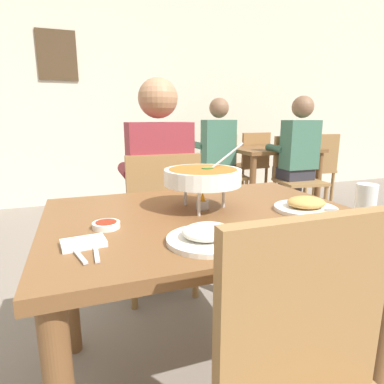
# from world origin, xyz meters

# --- Properties ---
(ground_plane) EXTENTS (16.00, 16.00, 0.00)m
(ground_plane) POSITION_xyz_m (0.00, 0.00, 0.00)
(ground_plane) COLOR gray
(cafe_rear_partition) EXTENTS (10.00, 0.10, 3.00)m
(cafe_rear_partition) POSITION_xyz_m (0.00, 3.32, 1.50)
(cafe_rear_partition) COLOR beige
(cafe_rear_partition) RESTS_ON ground_plane
(picture_frame_hung) EXTENTS (0.44, 0.03, 0.56)m
(picture_frame_hung) POSITION_xyz_m (-0.58, 3.26, 1.81)
(picture_frame_hung) COLOR #4C3823
(dining_table_main) EXTENTS (1.17, 0.87, 0.74)m
(dining_table_main) POSITION_xyz_m (0.00, 0.00, 0.63)
(dining_table_main) COLOR brown
(dining_table_main) RESTS_ON ground_plane
(chair_diner_main) EXTENTS (0.44, 0.44, 0.90)m
(chair_diner_main) POSITION_xyz_m (-0.00, 0.72, 0.51)
(chair_diner_main) COLOR olive
(chair_diner_main) RESTS_ON ground_plane
(diner_main) EXTENTS (0.40, 0.45, 1.31)m
(diner_main) POSITION_xyz_m (0.00, 0.75, 0.75)
(diner_main) COLOR #2D2D38
(diner_main) RESTS_ON ground_plane
(curry_bowl) EXTENTS (0.33, 0.30, 0.26)m
(curry_bowl) POSITION_xyz_m (0.01, 0.06, 0.87)
(curry_bowl) COLOR silver
(curry_bowl) RESTS_ON dining_table_main
(rice_plate) EXTENTS (0.24, 0.24, 0.06)m
(rice_plate) POSITION_xyz_m (-0.10, -0.27, 0.76)
(rice_plate) COLOR white
(rice_plate) RESTS_ON dining_table_main
(appetizer_plate) EXTENTS (0.24, 0.24, 0.06)m
(appetizer_plate) POSITION_xyz_m (0.38, -0.10, 0.76)
(appetizer_plate) COLOR white
(appetizer_plate) RESTS_ON dining_table_main
(sauce_dish) EXTENTS (0.09, 0.09, 0.02)m
(sauce_dish) POSITION_xyz_m (-0.37, -0.05, 0.75)
(sauce_dish) COLOR white
(sauce_dish) RESTS_ON dining_table_main
(napkin_folded) EXTENTS (0.13, 0.09, 0.02)m
(napkin_folded) POSITION_xyz_m (-0.44, -0.18, 0.75)
(napkin_folded) COLOR white
(napkin_folded) RESTS_ON dining_table_main
(fork_utensil) EXTENTS (0.06, 0.17, 0.01)m
(fork_utensil) POSITION_xyz_m (-0.46, -0.23, 0.75)
(fork_utensil) COLOR silver
(fork_utensil) RESTS_ON dining_table_main
(spoon_utensil) EXTENTS (0.01, 0.17, 0.01)m
(spoon_utensil) POSITION_xyz_m (-0.41, -0.23, 0.75)
(spoon_utensil) COLOR silver
(spoon_utensil) RESTS_ON dining_table_main
(drink_glass) EXTENTS (0.07, 0.07, 0.13)m
(drink_glass) POSITION_xyz_m (0.50, -0.27, 0.80)
(drink_glass) COLOR silver
(drink_glass) RESTS_ON dining_table_main
(dining_table_far) EXTENTS (1.00, 0.80, 0.74)m
(dining_table_far) POSITION_xyz_m (1.77, 2.27, 0.61)
(dining_table_far) COLOR brown
(dining_table_far) RESTS_ON ground_plane
(chair_bg_left) EXTENTS (0.48, 0.48, 0.90)m
(chair_bg_left) POSITION_xyz_m (1.14, 2.32, 0.51)
(chair_bg_left) COLOR olive
(chair_bg_left) RESTS_ON ground_plane
(chair_bg_middle) EXTENTS (0.49, 0.49, 0.90)m
(chair_bg_middle) POSITION_xyz_m (1.76, 1.77, 0.51)
(chair_bg_middle) COLOR olive
(chair_bg_middle) RESTS_ON ground_plane
(chair_bg_right) EXTENTS (0.46, 0.46, 0.90)m
(chair_bg_right) POSITION_xyz_m (1.25, 2.78, 0.51)
(chair_bg_right) COLOR olive
(chair_bg_right) RESTS_ON ground_plane
(chair_bg_corner) EXTENTS (0.46, 0.46, 0.90)m
(chair_bg_corner) POSITION_xyz_m (1.81, 2.81, 0.51)
(chair_bg_corner) COLOR olive
(chair_bg_corner) RESTS_ON ground_plane
(chair_bg_window) EXTENTS (0.48, 0.48, 0.90)m
(chair_bg_window) POSITION_xyz_m (2.39, 2.20, 0.51)
(chair_bg_window) COLOR olive
(chair_bg_window) RESTS_ON ground_plane
(patron_bg_left) EXTENTS (0.40, 0.45, 1.31)m
(patron_bg_left) POSITION_xyz_m (1.08, 2.34, 0.75)
(patron_bg_left) COLOR #2D2D38
(patron_bg_left) RESTS_ON ground_plane
(patron_bg_middle) EXTENTS (0.40, 0.45, 1.31)m
(patron_bg_middle) POSITION_xyz_m (1.74, 1.75, 0.75)
(patron_bg_middle) COLOR #2D2D38
(patron_bg_middle) RESTS_ON ground_plane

